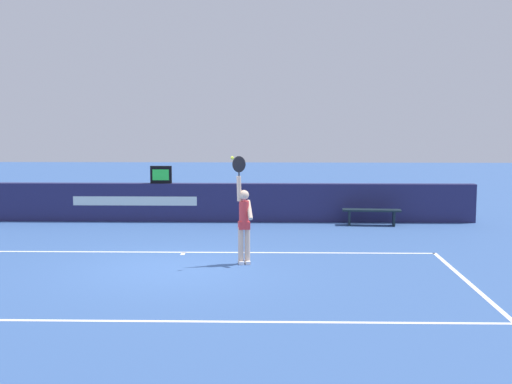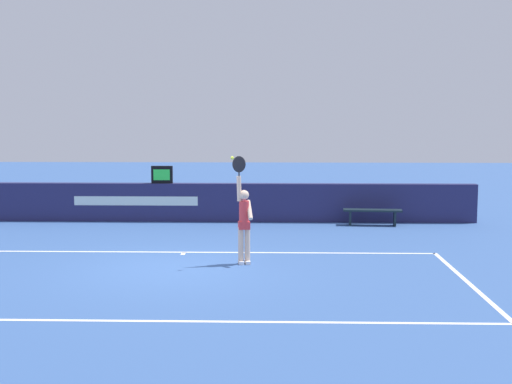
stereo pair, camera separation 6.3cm
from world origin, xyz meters
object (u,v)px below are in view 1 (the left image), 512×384
at_px(tennis_player, 244,220).
at_px(courtside_bench_near, 372,213).
at_px(speed_display, 161,175).
at_px(tennis_ball, 232,158).

xyz_separation_m(tennis_player, courtside_bench_near, (3.41, 5.09, -0.59)).
height_order(speed_display, courtside_bench_near, speed_display).
bearing_deg(tennis_player, courtside_bench_near, 56.16).
height_order(tennis_player, courtside_bench_near, tennis_player).
height_order(speed_display, tennis_ball, tennis_ball).
xyz_separation_m(speed_display, courtside_bench_near, (6.06, -0.60, -1.02)).
bearing_deg(tennis_ball, speed_display, 112.13).
bearing_deg(tennis_player, tennis_ball, -129.04).
bearing_deg(courtside_bench_near, tennis_player, -123.84).
bearing_deg(tennis_ball, courtside_bench_near, 55.88).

